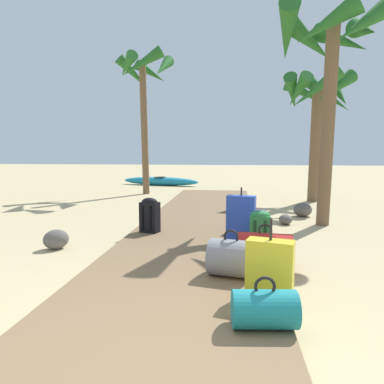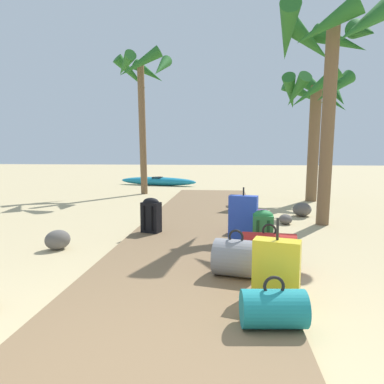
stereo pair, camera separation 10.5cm
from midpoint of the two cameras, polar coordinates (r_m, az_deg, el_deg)
The scene contains 17 objects.
ground_plane at distance 5.99m, azimuth 0.39°, elevation -6.97°, with size 60.00×60.00×0.00m, color tan.
boardwalk at distance 6.98m, azimuth 1.17°, elevation -4.67°, with size 2.12×10.31×0.08m, color brown.
backpack_green at distance 4.76m, azimuth 10.66°, elevation -6.04°, with size 0.28×0.26×0.56m.
duffel_bag_purple at distance 5.84m, azimuth 8.87°, elevation -4.60°, with size 0.60×0.52×0.51m.
suitcase_yellow at distance 3.33m, azimuth 12.49°, elevation -12.01°, with size 0.44×0.29×0.74m.
duffel_bag_red at distance 4.26m, azimuth 11.51°, elevation -8.97°, with size 0.65×0.45×0.49m.
backpack_black at distance 5.84m, azimuth -7.10°, elevation -3.56°, with size 0.34×0.27×0.57m.
suitcase_blue at distance 5.21m, azimuth 7.62°, elevation -4.32°, with size 0.43×0.25×0.81m.
duffel_bag_teal at distance 2.87m, azimuth 11.84°, elevation -17.81°, with size 0.51×0.34×0.40m.
duffel_bag_grey at distance 3.86m, azimuth 6.25°, elevation -10.43°, with size 0.53×0.48×0.50m.
palm_tree_far_right at distance 10.49m, azimuth 18.76°, elevation 13.40°, with size 2.07×2.14×3.55m.
palm_tree_near_right at distance 7.24m, azimuth 20.73°, elevation 20.44°, with size 2.04×1.98×3.96m.
palm_tree_far_left at distance 11.78m, azimuth -8.33°, elevation 17.27°, with size 1.94×2.01×4.48m.
kayak at distance 14.62m, azimuth -5.73°, elevation 1.74°, with size 3.35×1.29×0.35m.
rock_left_mid at distance 5.49m, azimuth -21.26°, elevation -7.16°, with size 0.36×0.26×0.28m, color #5B5651.
rock_right_mid at distance 8.03m, azimuth 16.88°, elevation -2.70°, with size 0.43×0.38×0.29m, color #5B5651.
rock_right_near at distance 7.09m, azimuth 14.38°, elevation -4.24°, with size 0.29×0.24×0.19m, color #5B5651.
Camera 2 is at (0.48, -1.68, 1.41)m, focal length 33.25 mm.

